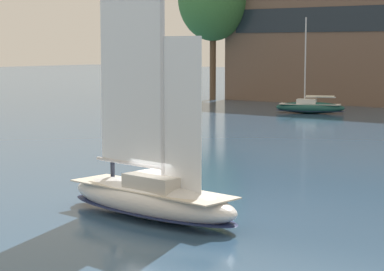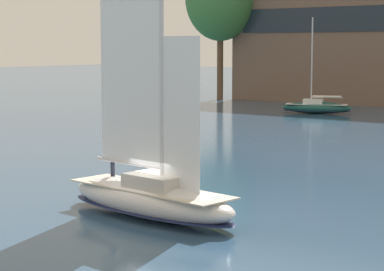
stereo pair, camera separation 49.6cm
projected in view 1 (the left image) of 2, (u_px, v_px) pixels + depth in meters
name	position (u px, v px, depth m)	size (l,w,h in m)	color
ground_plane	(151.00, 218.00, 32.78)	(400.00, 400.00, 0.00)	#2D4C6B
waterfront_building	(369.00, 25.00, 98.34)	(38.30, 13.80, 20.50)	brown
sailboat_main	(151.00, 194.00, 32.64)	(9.87, 3.65, 13.26)	silver
sailboat_moored_near_marina	(310.00, 107.00, 83.65)	(8.02, 4.81, 10.67)	#194C47
channel_buoy	(182.00, 145.00, 52.30)	(0.86, 0.86, 1.59)	yellow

